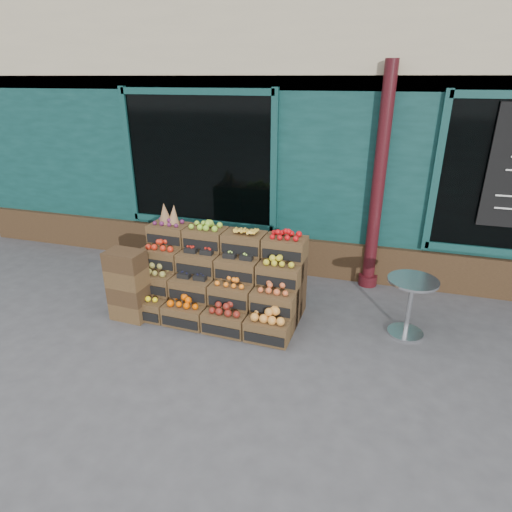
# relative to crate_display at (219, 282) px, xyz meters

# --- Properties ---
(ground) EXTENTS (60.00, 60.00, 0.00)m
(ground) POSITION_rel_crate_display_xyz_m (0.71, -0.65, -0.43)
(ground) COLOR #444446
(ground) RESTS_ON ground
(shop_facade) EXTENTS (12.00, 6.24, 4.80)m
(shop_facade) POSITION_rel_crate_display_xyz_m (0.71, 4.46, 1.97)
(shop_facade) COLOR #113937
(shop_facade) RESTS_ON ground
(crate_display) EXTENTS (2.26, 1.16, 1.39)m
(crate_display) POSITION_rel_crate_display_xyz_m (0.00, 0.00, 0.00)
(crate_display) COLOR #4C361E
(crate_display) RESTS_ON ground
(spare_crates) EXTENTS (0.49, 0.35, 0.95)m
(spare_crates) POSITION_rel_crate_display_xyz_m (-1.06, -0.52, 0.05)
(spare_crates) COLOR #4C361E
(spare_crates) RESTS_ON ground
(bistro_table) EXTENTS (0.60, 0.60, 0.75)m
(bistro_table) POSITION_rel_crate_display_xyz_m (2.45, 0.12, 0.04)
(bistro_table) COLOR silver
(bistro_table) RESTS_ON ground
(shopkeeper) EXTENTS (0.83, 0.69, 1.97)m
(shopkeeper) POSITION_rel_crate_display_xyz_m (-0.49, 2.05, 0.55)
(shopkeeper) COLOR #175125
(shopkeeper) RESTS_ON ground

